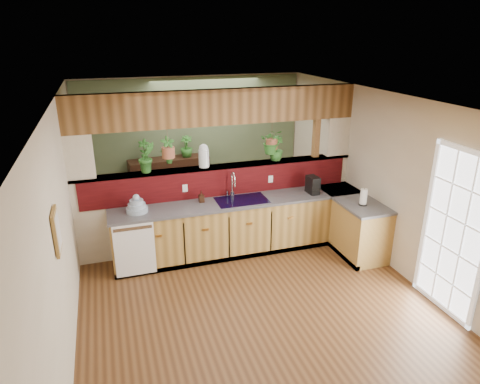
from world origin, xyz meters
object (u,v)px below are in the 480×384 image
object	(u,v)px
glass_jar	(204,156)
soap_dispenser	(201,197)
dish_stack	(137,206)
faucet	(233,184)
shelving_console	(170,183)
paper_towel	(364,197)
coffee_maker	(313,186)

from	to	relation	value
glass_jar	soap_dispenser	bearing A→B (deg)	-114.25
dish_stack	soap_dispenser	size ratio (longest dim) A/B	1.80
faucet	shelving_console	size ratio (longest dim) A/B	0.27
shelving_console	faucet	bearing A→B (deg)	-76.46
dish_stack	paper_towel	distance (m)	3.44
dish_stack	glass_jar	distance (m)	1.31
faucet	dish_stack	world-z (taller)	faucet
faucet	paper_towel	xyz separation A→B (m)	(1.83, -0.92, -0.11)
faucet	shelving_console	xyz separation A→B (m)	(-0.70, 2.12, -0.63)
dish_stack	coffee_maker	world-z (taller)	coffee_maker
faucet	paper_towel	bearing A→B (deg)	-26.64
coffee_maker	shelving_console	bearing A→B (deg)	127.59
faucet	glass_jar	distance (m)	0.64
coffee_maker	paper_towel	size ratio (longest dim) A/B	1.04
soap_dispenser	faucet	bearing A→B (deg)	5.02
soap_dispenser	shelving_console	size ratio (longest dim) A/B	0.11
dish_stack	shelving_console	xyz separation A→B (m)	(0.83, 2.25, -0.49)
paper_towel	glass_jar	world-z (taller)	glass_jar
paper_towel	soap_dispenser	bearing A→B (deg)	159.69
dish_stack	soap_dispenser	xyz separation A→B (m)	(1.00, 0.09, 0.00)
glass_jar	shelving_console	bearing A→B (deg)	98.69
soap_dispenser	dish_stack	bearing A→B (deg)	-175.00
coffee_maker	faucet	bearing A→B (deg)	167.21
coffee_maker	shelving_console	size ratio (longest dim) A/B	0.18
coffee_maker	paper_towel	xyz separation A→B (m)	(0.51, -0.69, -0.01)
shelving_console	soap_dispenser	bearing A→B (deg)	-90.15
faucet	glass_jar	world-z (taller)	glass_jar
coffee_maker	paper_towel	world-z (taller)	coffee_maker
paper_towel	coffee_maker	bearing A→B (deg)	126.42
dish_stack	shelving_console	distance (m)	2.45
dish_stack	paper_towel	bearing A→B (deg)	-13.17
coffee_maker	dish_stack	bearing A→B (deg)	175.03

